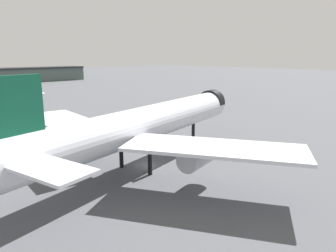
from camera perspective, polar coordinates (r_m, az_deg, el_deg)
name	(u,v)px	position (r m, az deg, el deg)	size (l,w,h in m)	color
ground	(149,165)	(64.66, -3.39, -7.07)	(900.00, 900.00, 0.00)	#4C4F54
airliner_near_gate	(143,125)	(61.40, -4.51, 0.19)	(69.69, 62.86, 19.49)	silver
airliner_far_taxiway	(9,95)	(153.91, -26.70, 4.98)	(32.40, 35.55, 10.51)	silver
baggage_tug_wing	(169,121)	(102.47, 0.24, 0.99)	(3.50, 2.56, 1.85)	black
baggage_cart_trailing	(118,122)	(101.44, -9.09, 0.70)	(2.86, 2.86, 1.82)	black
traffic_cone_near_nose	(95,124)	(103.14, -12.96, 0.34)	(0.44, 0.44, 0.55)	#F2600C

